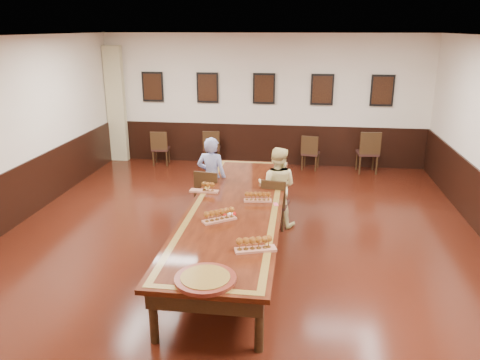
# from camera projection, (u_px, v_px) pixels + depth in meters

# --- Properties ---
(floor) EXTENTS (8.00, 10.00, 0.02)m
(floor) POSITION_uv_depth(u_px,v_px,m) (236.00, 251.00, 7.31)
(floor) COLOR black
(floor) RESTS_ON ground
(ceiling) EXTENTS (8.00, 10.00, 0.02)m
(ceiling) POSITION_uv_depth(u_px,v_px,m) (235.00, 36.00, 6.31)
(ceiling) COLOR white
(ceiling) RESTS_ON floor
(wall_back) EXTENTS (8.00, 0.02, 3.20)m
(wall_back) POSITION_uv_depth(u_px,v_px,m) (264.00, 101.00, 11.53)
(wall_back) COLOR #EDDEC7
(wall_back) RESTS_ON floor
(chair_man) EXTENTS (0.51, 0.54, 0.93)m
(chair_man) POSITION_uv_depth(u_px,v_px,m) (210.00, 194.00, 8.42)
(chair_man) COLOR black
(chair_man) RESTS_ON floor
(chair_woman) EXTENTS (0.49, 0.52, 0.90)m
(chair_woman) POSITION_uv_depth(u_px,v_px,m) (275.00, 202.00, 8.06)
(chair_woman) COLOR black
(chair_woman) RESTS_ON floor
(spare_chair_a) EXTENTS (0.46, 0.49, 0.88)m
(spare_chair_a) POSITION_uv_depth(u_px,v_px,m) (161.00, 147.00, 11.77)
(spare_chair_a) COLOR black
(spare_chair_a) RESTS_ON floor
(spare_chair_b) EXTENTS (0.46, 0.49, 0.89)m
(spare_chair_b) POSITION_uv_depth(u_px,v_px,m) (212.00, 147.00, 11.80)
(spare_chair_b) COLOR black
(spare_chair_b) RESTS_ON floor
(spare_chair_c) EXTENTS (0.48, 0.51, 0.86)m
(spare_chair_c) POSITION_uv_depth(u_px,v_px,m) (311.00, 152.00, 11.38)
(spare_chair_c) COLOR black
(spare_chair_c) RESTS_ON floor
(spare_chair_d) EXTENTS (0.52, 0.56, 1.02)m
(spare_chair_d) POSITION_uv_depth(u_px,v_px,m) (368.00, 151.00, 11.11)
(spare_chair_d) COLOR black
(spare_chair_d) RESTS_ON floor
(person_man) EXTENTS (0.60, 0.45, 1.49)m
(person_man) POSITION_uv_depth(u_px,v_px,m) (212.00, 177.00, 8.43)
(person_man) COLOR #4350A9
(person_man) RESTS_ON floor
(person_woman) EXTENTS (0.78, 0.65, 1.40)m
(person_woman) POSITION_uv_depth(u_px,v_px,m) (277.00, 187.00, 8.07)
(person_woman) COLOR #F9E69B
(person_woman) RESTS_ON floor
(pink_phone) EXTENTS (0.09, 0.14, 0.01)m
(pink_phone) POSITION_uv_depth(u_px,v_px,m) (276.00, 204.00, 7.12)
(pink_phone) COLOR #F7526F
(pink_phone) RESTS_ON conference_table
(curtain) EXTENTS (0.45, 0.18, 2.90)m
(curtain) POSITION_uv_depth(u_px,v_px,m) (116.00, 105.00, 11.87)
(curtain) COLOR #BFB583
(curtain) RESTS_ON floor
(wainscoting) EXTENTS (8.00, 10.00, 1.00)m
(wainscoting) POSITION_uv_depth(u_px,v_px,m) (236.00, 221.00, 7.16)
(wainscoting) COLOR black
(wainscoting) RESTS_ON floor
(conference_table) EXTENTS (1.40, 5.00, 0.76)m
(conference_table) POSITION_uv_depth(u_px,v_px,m) (236.00, 214.00, 7.12)
(conference_table) COLOR black
(conference_table) RESTS_ON floor
(posters) EXTENTS (6.14, 0.04, 0.74)m
(posters) POSITION_uv_depth(u_px,v_px,m) (264.00, 89.00, 11.37)
(posters) COLOR black
(posters) RESTS_ON wall_back
(flight_a) EXTENTS (0.48, 0.17, 0.18)m
(flight_a) POSITION_uv_depth(u_px,v_px,m) (206.00, 187.00, 7.64)
(flight_a) COLOR #A05B43
(flight_a) RESTS_ON conference_table
(flight_b) EXTENTS (0.44, 0.18, 0.16)m
(flight_b) POSITION_uv_depth(u_px,v_px,m) (258.00, 197.00, 7.23)
(flight_b) COLOR #A05B43
(flight_b) RESTS_ON conference_table
(flight_c) EXTENTS (0.48, 0.40, 0.18)m
(flight_c) POSITION_uv_depth(u_px,v_px,m) (219.00, 216.00, 6.50)
(flight_c) COLOR #A05B43
(flight_c) RESTS_ON conference_table
(flight_d) EXTENTS (0.52, 0.30, 0.19)m
(flight_d) POSITION_uv_depth(u_px,v_px,m) (255.00, 244.00, 5.63)
(flight_d) COLOR #A05B43
(flight_d) RESTS_ON conference_table
(red_plate_grp) EXTENTS (0.19, 0.19, 0.02)m
(red_plate_grp) POSITION_uv_depth(u_px,v_px,m) (229.00, 214.00, 6.75)
(red_plate_grp) COLOR #AC100B
(red_plate_grp) RESTS_ON conference_table
(carved_platter) EXTENTS (0.69, 0.69, 0.05)m
(carved_platter) POSITION_uv_depth(u_px,v_px,m) (205.00, 279.00, 4.98)
(carved_platter) COLOR #531810
(carved_platter) RESTS_ON conference_table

